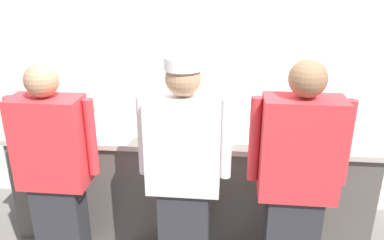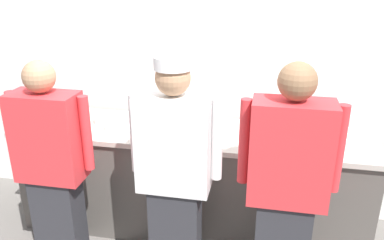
% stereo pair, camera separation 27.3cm
% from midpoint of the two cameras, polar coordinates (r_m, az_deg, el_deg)
% --- Properties ---
extents(wall_back, '(4.55, 0.10, 2.96)m').
position_cam_midpoint_polar(wall_back, '(3.44, 3.71, 10.16)').
color(wall_back, white).
rests_on(wall_back, ground).
extents(prep_counter, '(2.90, 0.69, 0.92)m').
position_cam_midpoint_polar(prep_counter, '(3.36, 2.18, -8.80)').
color(prep_counter, '#56514C').
rests_on(prep_counter, ground).
extents(chef_near_left, '(0.59, 0.24, 1.61)m').
position_cam_midpoint_polar(chef_near_left, '(2.85, -17.11, -6.76)').
color(chef_near_left, '#2D2D33').
rests_on(chef_near_left, ground).
extents(chef_center, '(0.60, 0.24, 1.67)m').
position_cam_midpoint_polar(chef_center, '(2.56, 0.53, -8.01)').
color(chef_center, '#2D2D33').
rests_on(chef_center, ground).
extents(chef_far_right, '(0.61, 0.24, 1.68)m').
position_cam_midpoint_polar(chef_far_right, '(2.51, 16.70, -9.69)').
color(chef_far_right, '#2D2D33').
rests_on(chef_far_right, ground).
extents(plate_stack_front, '(0.23, 0.23, 0.06)m').
position_cam_midpoint_polar(plate_stack_front, '(3.14, 5.89, -1.23)').
color(plate_stack_front, white).
rests_on(plate_stack_front, prep_counter).
extents(plate_stack_rear, '(0.20, 0.20, 0.05)m').
position_cam_midpoint_polar(plate_stack_rear, '(3.38, -10.22, 0.05)').
color(plate_stack_rear, white).
rests_on(plate_stack_rear, prep_counter).
extents(mixing_bowl_steel, '(0.39, 0.39, 0.14)m').
position_cam_midpoint_polar(mixing_bowl_steel, '(3.06, 17.36, -1.98)').
color(mixing_bowl_steel, '#B7BABF').
rests_on(mixing_bowl_steel, prep_counter).
extents(sheet_tray, '(0.48, 0.38, 0.02)m').
position_cam_midpoint_polar(sheet_tray, '(3.24, -3.74, -0.78)').
color(sheet_tray, '#B7BABF').
rests_on(sheet_tray, prep_counter).
extents(squeeze_bottle_primary, '(0.06, 0.06, 0.19)m').
position_cam_midpoint_polar(squeeze_bottle_primary, '(3.54, -13.26, 2.00)').
color(squeeze_bottle_primary, orange).
rests_on(squeeze_bottle_primary, prep_counter).
extents(squeeze_bottle_secondary, '(0.06, 0.06, 0.20)m').
position_cam_midpoint_polar(squeeze_bottle_secondary, '(3.08, 12.79, -0.87)').
color(squeeze_bottle_secondary, red).
rests_on(squeeze_bottle_secondary, prep_counter).
extents(squeeze_bottle_spare, '(0.05, 0.05, 0.19)m').
position_cam_midpoint_polar(squeeze_bottle_spare, '(3.30, 15.16, 0.33)').
color(squeeze_bottle_spare, '#E5E066').
rests_on(squeeze_bottle_spare, prep_counter).
extents(ramekin_red_sauce, '(0.11, 0.11, 0.04)m').
position_cam_midpoint_polar(ramekin_red_sauce, '(3.42, -18.10, -0.44)').
color(ramekin_red_sauce, white).
rests_on(ramekin_red_sauce, prep_counter).
extents(ramekin_orange_sauce, '(0.10, 0.10, 0.04)m').
position_cam_midpoint_polar(ramekin_orange_sauce, '(3.04, 0.54, -2.10)').
color(ramekin_orange_sauce, white).
rests_on(ramekin_orange_sauce, prep_counter).
extents(ramekin_green_sauce, '(0.10, 0.10, 0.04)m').
position_cam_midpoint_polar(ramekin_green_sauce, '(3.21, -9.44, -1.11)').
color(ramekin_green_sauce, white).
rests_on(ramekin_green_sauce, prep_counter).
extents(ramekin_yellow_sauce, '(0.10, 0.10, 0.04)m').
position_cam_midpoint_polar(ramekin_yellow_sauce, '(3.16, 23.98, -3.11)').
color(ramekin_yellow_sauce, white).
rests_on(ramekin_yellow_sauce, prep_counter).
extents(deli_cup, '(0.09, 0.09, 0.09)m').
position_cam_midpoint_polar(deli_cup, '(3.59, -15.62, 1.23)').
color(deli_cup, white).
rests_on(deli_cup, prep_counter).
extents(chefs_knife, '(0.28, 0.03, 0.02)m').
position_cam_midpoint_polar(chefs_knife, '(3.36, -9.11, -0.33)').
color(chefs_knife, '#B7BABF').
rests_on(chefs_knife, prep_counter).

